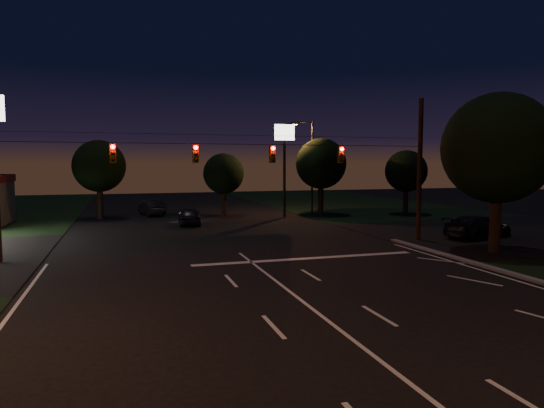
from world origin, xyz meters
name	(u,v)px	position (x,y,z in m)	size (l,w,h in m)	color
ground	(357,344)	(0.00, 0.00, 0.00)	(140.00, 140.00, 0.00)	black
cross_street_right	(507,233)	(20.00, 16.00, 0.00)	(20.00, 16.00, 0.02)	black
stop_bar	(307,258)	(3.00, 11.50, 0.01)	(12.00, 0.50, 0.01)	silver
utility_pole_right	(418,240)	(12.00, 15.00, 0.00)	(0.30, 0.30, 9.00)	black
utility_pole_left	(0,263)	(-12.00, 15.00, 0.00)	(0.28, 0.28, 8.00)	black
signal_span	(235,153)	(0.00, 14.96, 5.50)	(24.00, 0.40, 1.56)	black
pole_sign_right	(284,149)	(8.00, 30.00, 6.24)	(1.80, 0.30, 8.40)	black
street_light_right_far	(310,160)	(11.24, 32.00, 5.24)	(2.20, 0.35, 9.00)	black
tree_right_near	(496,150)	(13.53, 10.17, 5.68)	(6.00, 6.00, 8.76)	black
tree_far_b	(99,167)	(-7.98, 34.13, 4.61)	(4.60, 4.60, 6.98)	black
tree_far_c	(223,174)	(3.02, 33.10, 3.90)	(3.80, 3.80, 5.86)	black
tree_far_d	(321,164)	(12.02, 31.13, 4.83)	(4.80, 4.80, 7.30)	black
tree_far_e	(406,172)	(20.02, 29.11, 4.11)	(4.00, 4.00, 6.18)	black
car_oncoming_a	(189,216)	(-1.00, 27.17, 0.71)	(1.68, 4.17, 1.42)	black
car_oncoming_b	(151,207)	(-3.50, 35.42, 0.74)	(1.57, 4.49, 1.48)	black
car_cross	(478,227)	(16.25, 14.56, 0.76)	(2.14, 5.25, 1.52)	black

